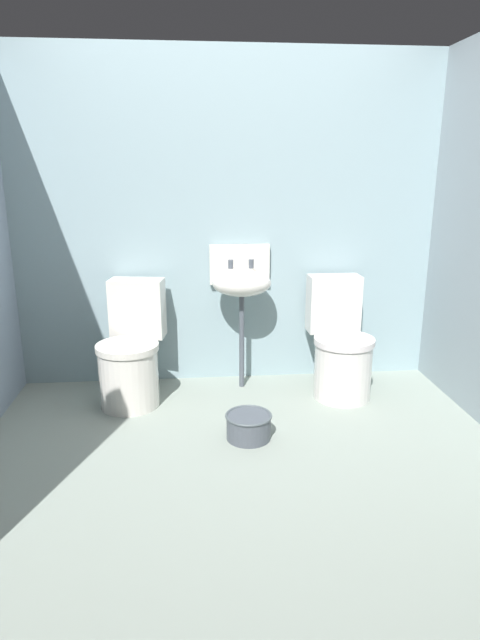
% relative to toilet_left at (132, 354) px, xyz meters
% --- Properties ---
extents(ground_plane, '(3.33, 2.87, 0.08)m').
position_rel_toilet_left_xyz_m(ground_plane, '(0.66, -0.88, -0.36)').
color(ground_plane, gray).
extents(wall_back, '(3.33, 0.10, 2.27)m').
position_rel_toilet_left_xyz_m(wall_back, '(0.66, 0.40, 0.81)').
color(wall_back, '#8BA5AC').
rests_on(wall_back, ground).
extents(toilet_left, '(0.47, 0.64, 0.78)m').
position_rel_toilet_left_xyz_m(toilet_left, '(0.00, 0.00, 0.00)').
color(toilet_left, silver).
rests_on(toilet_left, ground).
extents(toilet_right, '(0.40, 0.59, 0.78)m').
position_rel_toilet_left_xyz_m(toilet_right, '(1.40, -0.00, 0.00)').
color(toilet_right, silver).
rests_on(toilet_right, ground).
extents(sink, '(0.42, 0.35, 0.99)m').
position_rel_toilet_left_xyz_m(sink, '(0.74, 0.19, 0.43)').
color(sink, '#4A5059').
rests_on(sink, ground).
extents(bucket, '(0.27, 0.27, 0.15)m').
position_rel_toilet_left_xyz_m(bucket, '(0.71, -0.61, -0.24)').
color(bucket, '#4A5059').
rests_on(bucket, ground).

